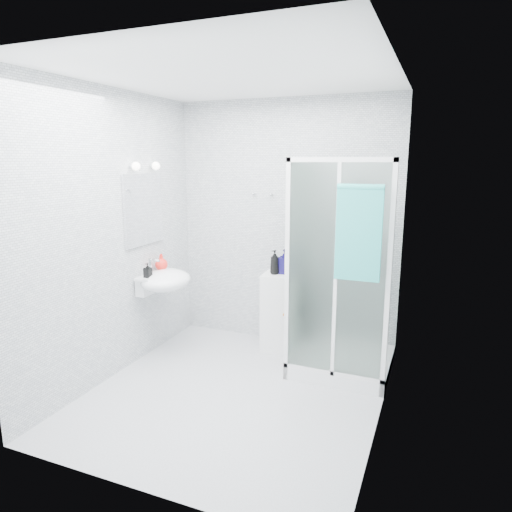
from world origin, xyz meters
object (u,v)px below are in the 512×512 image
at_px(soap_dispenser_black, 148,270).
at_px(shampoo_bottle_a, 275,262).
at_px(hand_towel, 359,231).
at_px(soap_dispenser_orange, 161,262).
at_px(shampoo_bottle_b, 285,261).
at_px(storage_cabinet, 280,312).
at_px(shower_enclosure, 333,325).
at_px(wall_basin, 164,281).

bearing_deg(soap_dispenser_black, shampoo_bottle_a, 34.98).
distance_m(hand_towel, shampoo_bottle_a, 1.24).
bearing_deg(soap_dispenser_orange, soap_dispenser_black, -79.99).
distance_m(shampoo_bottle_b, soap_dispenser_orange, 1.27).
bearing_deg(storage_cabinet, shampoo_bottle_a, -158.48).
bearing_deg(hand_towel, shower_enclosure, 123.09).
bearing_deg(soap_dispenser_orange, storage_cabinet, 20.80).
distance_m(shower_enclosure, storage_cabinet, 0.69).
distance_m(wall_basin, storage_cabinet, 1.24).
bearing_deg(storage_cabinet, soap_dispenser_orange, -163.23).
bearing_deg(shampoo_bottle_a, hand_towel, -34.43).
distance_m(wall_basin, shampoo_bottle_b, 1.24).
xyz_separation_m(shampoo_bottle_b, soap_dispenser_black, (-1.13, -0.79, -0.02)).
relative_size(shower_enclosure, storage_cabinet, 2.42).
bearing_deg(shower_enclosure, shampoo_bottle_b, 152.71).
bearing_deg(shampoo_bottle_a, wall_basin, -150.01).
xyz_separation_m(shampoo_bottle_a, soap_dispenser_orange, (-1.10, -0.41, -0.01)).
distance_m(shampoo_bottle_a, soap_dispenser_black, 1.27).
bearing_deg(hand_towel, wall_basin, 177.46).
xyz_separation_m(wall_basin, soap_dispenser_orange, (-0.12, 0.15, 0.15)).
bearing_deg(shower_enclosure, soap_dispenser_black, -164.35).
distance_m(wall_basin, shampoo_bottle_a, 1.13).
height_order(storage_cabinet, shampoo_bottle_a, shampoo_bottle_a).
relative_size(shower_enclosure, soap_dispenser_orange, 12.01).
xyz_separation_m(storage_cabinet, soap_dispenser_black, (-1.09, -0.75, 0.52)).
xyz_separation_m(wall_basin, soap_dispenser_black, (-0.07, -0.17, 0.14)).
bearing_deg(shampoo_bottle_a, soap_dispenser_orange, -159.44).
bearing_deg(soap_dispenser_black, hand_towel, 2.35).
relative_size(hand_towel, soap_dispenser_black, 5.50).
bearing_deg(storage_cabinet, shampoo_bottle_b, 44.03).
bearing_deg(shampoo_bottle_b, shower_enclosure, -27.29).
xyz_separation_m(wall_basin, shampoo_bottle_a, (0.97, 0.56, 0.16)).
relative_size(wall_basin, soap_dispenser_black, 3.96).
distance_m(shower_enclosure, soap_dispenser_black, 1.85).
height_order(shampoo_bottle_b, soap_dispenser_black, shampoo_bottle_b).
xyz_separation_m(hand_towel, soap_dispenser_orange, (-2.04, 0.24, -0.48)).
distance_m(soap_dispenser_orange, soap_dispenser_black, 0.32).
distance_m(shower_enclosure, shampoo_bottle_a, 0.88).
relative_size(shower_enclosure, soap_dispenser_black, 14.13).
height_order(storage_cabinet, soap_dispenser_orange, soap_dispenser_orange).
xyz_separation_m(shower_enclosure, hand_towel, (0.26, -0.40, 0.98)).
bearing_deg(soap_dispenser_black, soap_dispenser_orange, 100.01).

